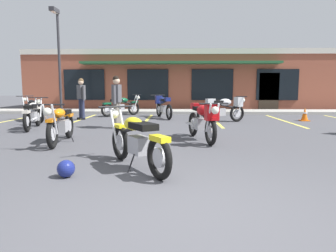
# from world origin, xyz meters

# --- Properties ---
(ground_plane) EXTENTS (80.00, 80.00, 0.00)m
(ground_plane) POSITION_xyz_m (0.00, 4.14, 0.00)
(ground_plane) COLOR #47474C
(sidewalk_kerb) EXTENTS (22.00, 1.80, 0.14)m
(sidewalk_kerb) POSITION_xyz_m (0.00, 12.89, 0.07)
(sidewalk_kerb) COLOR #A8A59E
(sidewalk_kerb) RESTS_ON ground_plane
(brick_storefront_building) EXTENTS (17.89, 6.18, 3.43)m
(brick_storefront_building) POSITION_xyz_m (0.00, 17.05, 1.72)
(brick_storefront_building) COLOR brown
(brick_storefront_building) RESTS_ON ground_plane
(painted_stall_lines) EXTENTS (13.65, 4.80, 0.01)m
(painted_stall_lines) POSITION_xyz_m (0.00, 9.29, 0.00)
(painted_stall_lines) COLOR #DBCC4C
(painted_stall_lines) RESTS_ON ground_plane
(motorcycle_foreground_classic) EXTENTS (1.38, 1.85, 0.98)m
(motorcycle_foreground_classic) POSITION_xyz_m (-0.77, 1.91, 0.46)
(motorcycle_foreground_classic) COLOR black
(motorcycle_foreground_classic) RESTS_ON ground_plane
(motorcycle_red_sportbike) EXTENTS (1.95, 1.21, 0.98)m
(motorcycle_red_sportbike) POSITION_xyz_m (1.61, 8.63, 0.53)
(motorcycle_red_sportbike) COLOR black
(motorcycle_red_sportbike) RESTS_ON ground_plane
(motorcycle_black_cruiser) EXTENTS (0.67, 2.11, 0.98)m
(motorcycle_black_cruiser) POSITION_xyz_m (-2.86, 4.14, 0.46)
(motorcycle_black_cruiser) COLOR black
(motorcycle_black_cruiser) RESTS_ON ground_plane
(motorcycle_silver_naked) EXTENTS (0.87, 2.08, 0.98)m
(motorcycle_silver_naked) POSITION_xyz_m (0.49, 4.53, 0.53)
(motorcycle_silver_naked) COLOR black
(motorcycle_silver_naked) RESTS_ON ground_plane
(motorcycle_blue_standard) EXTENTS (1.03, 2.03, 0.98)m
(motorcycle_blue_standard) POSITION_xyz_m (-0.75, 10.29, 0.53)
(motorcycle_blue_standard) COLOR black
(motorcycle_blue_standard) RESTS_ON ground_plane
(motorcycle_green_cafe_racer) EXTENTS (1.67, 1.63, 0.98)m
(motorcycle_green_cafe_racer) POSITION_xyz_m (-2.71, 11.19, 0.46)
(motorcycle_green_cafe_racer) COLOR black
(motorcycle_green_cafe_racer) RESTS_ON ground_plane
(motorcycle_orange_scrambler) EXTENTS (1.62, 1.68, 0.98)m
(motorcycle_orange_scrambler) POSITION_xyz_m (-5.71, 8.78, 0.46)
(motorcycle_orange_scrambler) COLOR black
(motorcycle_orange_scrambler) RESTS_ON ground_plane
(motorcycle_cream_vintage) EXTENTS (0.85, 2.08, 0.98)m
(motorcycle_cream_vintage) POSITION_xyz_m (-4.70, 6.62, 0.46)
(motorcycle_cream_vintage) COLOR black
(motorcycle_cream_vintage) RESTS_ON ground_plane
(person_in_black_shirt) EXTENTS (0.31, 0.61, 1.68)m
(person_in_black_shirt) POSITION_xyz_m (-2.07, 6.87, 0.95)
(person_in_black_shirt) COLOR black
(person_in_black_shirt) RESTS_ON ground_plane
(person_near_building) EXTENTS (0.47, 0.52, 1.68)m
(person_near_building) POSITION_xyz_m (-4.03, 9.51, 0.95)
(person_near_building) COLOR black
(person_near_building) RESTS_ON ground_plane
(helmet_on_pavement) EXTENTS (0.26, 0.26, 0.26)m
(helmet_on_pavement) POSITION_xyz_m (-1.75, 1.36, 0.13)
(helmet_on_pavement) COLOR navy
(helmet_on_pavement) RESTS_ON ground_plane
(traffic_cone) EXTENTS (0.34, 0.34, 0.53)m
(traffic_cone) POSITION_xyz_m (4.87, 9.27, 0.26)
(traffic_cone) COLOR orange
(traffic_cone) RESTS_ON ground_plane
(parking_lot_lamp_post) EXTENTS (0.24, 0.76, 4.88)m
(parking_lot_lamp_post) POSITION_xyz_m (-5.74, 11.68, 3.17)
(parking_lot_lamp_post) COLOR #2D2D33
(parking_lot_lamp_post) RESTS_ON ground_plane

